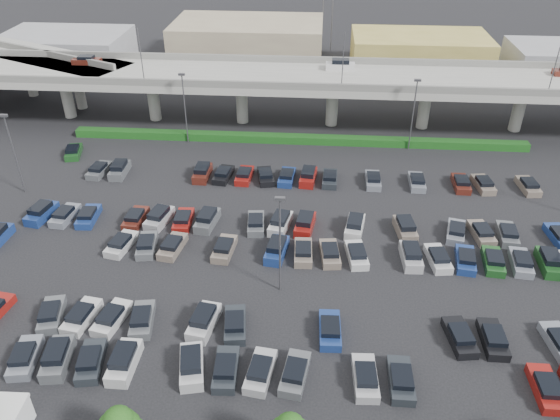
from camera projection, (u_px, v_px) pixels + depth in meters
The scene contains 7 objects.
ground at pixel (286, 241), 58.93m from camera, with size 280.00×280.00×0.00m, color black.
overpass at pixel (299, 80), 82.24m from camera, with size 150.00×13.00×15.80m.
on_ramp at pixel (4, 53), 94.95m from camera, with size 50.93×30.13×8.80m.
hedge at pixel (297, 139), 79.72m from camera, with size 66.00×1.60×1.10m, color #154313.
parked_cars at pixel (273, 258), 55.36m from camera, with size 63.28×41.69×1.67m.
light_poles at pixel (248, 180), 57.55m from camera, with size 66.90×48.38×10.30m.
distant_buildings at pixel (369, 48), 108.27m from camera, with size 138.00×24.00×9.00m.
Camera 1 is at (3.07, -47.96, 34.27)m, focal length 35.00 mm.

